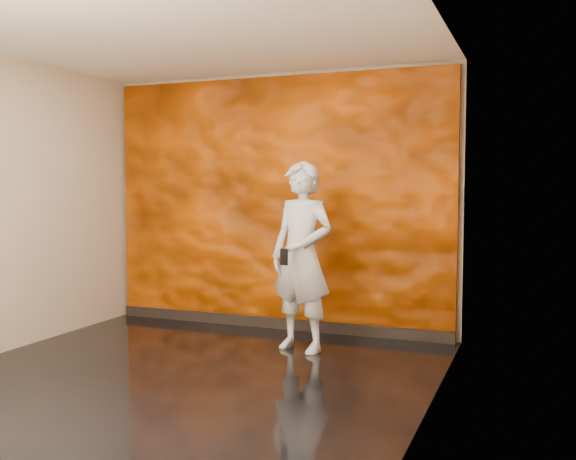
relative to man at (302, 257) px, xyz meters
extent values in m
cube|color=black|center=(-0.60, -1.15, -0.91)|extent=(4.00, 4.00, 0.01)
cube|color=#BAAB8F|center=(-0.60, 0.85, 0.50)|extent=(4.00, 0.02, 2.80)
cube|color=#BAAB8F|center=(1.40, -1.15, 0.50)|extent=(0.02, 4.00, 2.80)
cube|color=white|center=(-0.60, -1.15, 1.90)|extent=(4.00, 4.00, 0.01)
cube|color=#EB5900|center=(-0.60, 0.81, 0.48)|extent=(3.90, 0.06, 2.75)
cube|color=black|center=(-0.60, 0.77, -0.84)|extent=(3.90, 0.04, 0.12)
imported|color=#AAB0BA|center=(0.00, 0.00, 0.00)|extent=(0.75, 0.58, 1.80)
cube|color=black|center=(-0.07, -0.28, 0.02)|extent=(0.08, 0.04, 0.15)
camera|label=1|loc=(2.10, -5.69, 0.67)|focal=40.00mm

